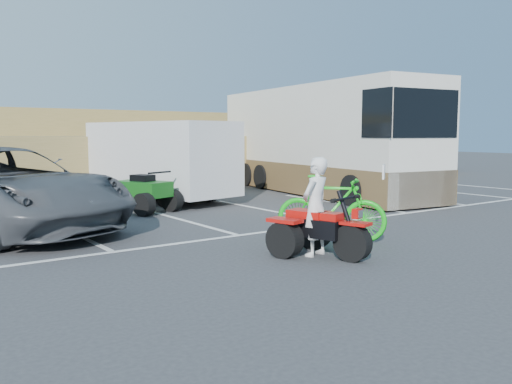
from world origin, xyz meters
TOP-DOWN VIEW (x-y plane):
  - ground at (0.00, 0.00)m, footprint 100.00×100.00m
  - parking_stripes at (0.87, 4.07)m, footprint 28.00×5.16m
  - grass_embankment at (0.00, 15.48)m, footprint 40.00×8.50m
  - red_trike_atv at (0.08, -0.04)m, footprint 1.65×1.93m
  - rider at (0.04, 0.10)m, footprint 0.71×0.56m
  - green_dirt_bike at (1.16, 0.90)m, footprint 1.79×2.07m
  - cargo_trailer at (1.33, 8.74)m, footprint 3.09×5.56m
  - rv_motorhome at (6.97, 7.58)m, footprint 4.02×10.44m
  - quad_atv_blue at (-1.68, 7.47)m, footprint 1.37×1.74m
  - quad_atv_green at (-0.20, 6.69)m, footprint 1.80×2.06m

SIDE VIEW (x-z plane):
  - ground at x=0.00m, z-range 0.00..0.00m
  - red_trike_atv at x=0.08m, z-range -0.54..0.54m
  - quad_atv_blue at x=-1.68m, z-range -0.53..0.53m
  - quad_atv_green at x=-0.20m, z-range -0.56..0.56m
  - parking_stripes at x=0.87m, z-range 0.00..0.01m
  - green_dirt_bike at x=1.16m, z-range 0.00..1.29m
  - rider at x=0.04m, z-range 0.00..1.70m
  - cargo_trailer at x=1.33m, z-range 0.10..2.55m
  - grass_embankment at x=0.00m, z-range -0.13..2.97m
  - rv_motorhome at x=6.97m, z-range -0.24..3.42m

